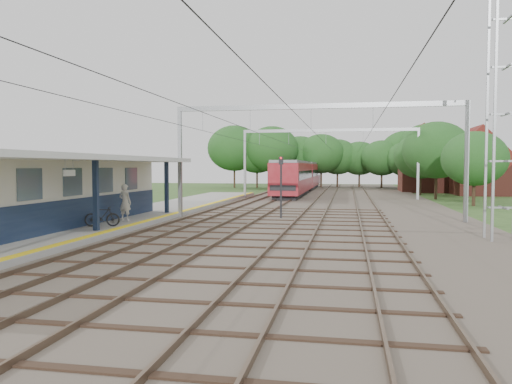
# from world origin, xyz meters

# --- Properties ---
(ground) EXTENTS (160.00, 160.00, 0.00)m
(ground) POSITION_xyz_m (0.00, 0.00, 0.00)
(ground) COLOR #2D4C1E
(ground) RESTS_ON ground
(ballast_bed) EXTENTS (18.00, 90.00, 0.10)m
(ballast_bed) POSITION_xyz_m (4.00, 30.00, 0.05)
(ballast_bed) COLOR #473D33
(ballast_bed) RESTS_ON ground
(platform) EXTENTS (5.00, 52.00, 0.35)m
(platform) POSITION_xyz_m (-7.50, 14.00, 0.17)
(platform) COLOR gray
(platform) RESTS_ON ground
(yellow_stripe) EXTENTS (0.45, 52.00, 0.01)m
(yellow_stripe) POSITION_xyz_m (-5.25, 14.00, 0.35)
(yellow_stripe) COLOR yellow
(yellow_stripe) RESTS_ON platform
(station_building) EXTENTS (3.41, 18.00, 3.40)m
(station_building) POSITION_xyz_m (-8.88, 7.00, 2.04)
(station_building) COLOR beige
(station_building) RESTS_ON platform
(canopy) EXTENTS (6.40, 20.00, 3.44)m
(canopy) POSITION_xyz_m (-7.77, 6.00, 3.64)
(canopy) COLOR #13213D
(canopy) RESTS_ON platform
(rail_tracks) EXTENTS (11.80, 88.00, 0.15)m
(rail_tracks) POSITION_xyz_m (1.50, 30.00, 0.18)
(rail_tracks) COLOR brown
(rail_tracks) RESTS_ON ballast_bed
(catenary_system) EXTENTS (17.22, 88.00, 7.00)m
(catenary_system) POSITION_xyz_m (3.39, 25.28, 5.51)
(catenary_system) COLOR gray
(catenary_system) RESTS_ON ground
(lattice_pylon) EXTENTS (1.30, 1.30, 12.00)m
(lattice_pylon) POSITION_xyz_m (12.00, 8.00, 6.00)
(lattice_pylon) COLOR gray
(lattice_pylon) RESTS_ON ground
(tree_band) EXTENTS (31.72, 30.88, 8.82)m
(tree_band) POSITION_xyz_m (3.84, 57.12, 4.92)
(tree_band) COLOR #382619
(tree_band) RESTS_ON ground
(house_near) EXTENTS (7.00, 6.12, 7.89)m
(house_near) POSITION_xyz_m (21.00, 46.00, 2.99)
(house_near) COLOR brown
(house_near) RESTS_ON ground
(house_far) EXTENTS (8.00, 6.12, 8.66)m
(house_far) POSITION_xyz_m (16.00, 52.00, 3.23)
(house_far) COLOR brown
(house_far) RESTS_ON ground
(person) EXTENTS (0.80, 0.61, 1.98)m
(person) POSITION_xyz_m (-6.40, 10.06, 1.34)
(person) COLOR beige
(person) RESTS_ON platform
(bicycle) EXTENTS (1.76, 0.89, 1.02)m
(bicycle) POSITION_xyz_m (-6.34, 7.39, 0.86)
(bicycle) COLOR black
(bicycle) RESTS_ON platform
(train) EXTENTS (2.88, 35.79, 3.78)m
(train) POSITION_xyz_m (-0.50, 48.36, 2.11)
(train) COLOR black
(train) RESTS_ON ballast_bed
(signal_post) EXTENTS (0.27, 0.25, 3.88)m
(signal_post) POSITION_xyz_m (1.35, 15.42, 2.34)
(signal_post) COLOR black
(signal_post) RESTS_ON ground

